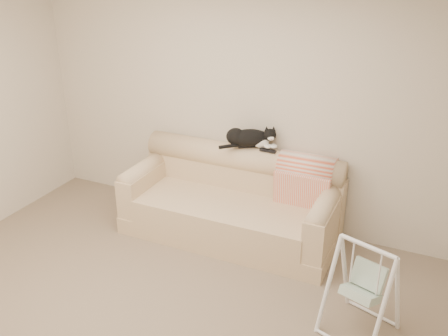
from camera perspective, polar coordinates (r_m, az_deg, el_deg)
name	(u,v)px	position (r m, az deg, el deg)	size (l,w,h in m)	color
ground_plane	(158,329)	(4.22, -7.59, -17.79)	(5.00, 5.00, 0.00)	#79674F
room_shell	(145,152)	(3.40, -8.97, 1.79)	(5.04, 4.04, 2.60)	beige
sofa	(232,203)	(5.22, 0.98, -3.97)	(2.20, 0.93, 0.90)	tan
remote_a	(247,146)	(5.17, 2.60, 2.54)	(0.18, 0.14, 0.03)	black
remote_b	(268,151)	(5.07, 5.05, 2.00)	(0.17, 0.06, 0.02)	black
tuxedo_cat	(250,138)	(5.11, 2.93, 3.48)	(0.56, 0.41, 0.23)	black
throw_blanket	(306,173)	(5.04, 9.39, -0.62)	(0.56, 0.38, 0.58)	#E95F3B
baby_swing	(363,288)	(4.07, 15.59, -13.12)	(0.63, 0.65, 0.80)	white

